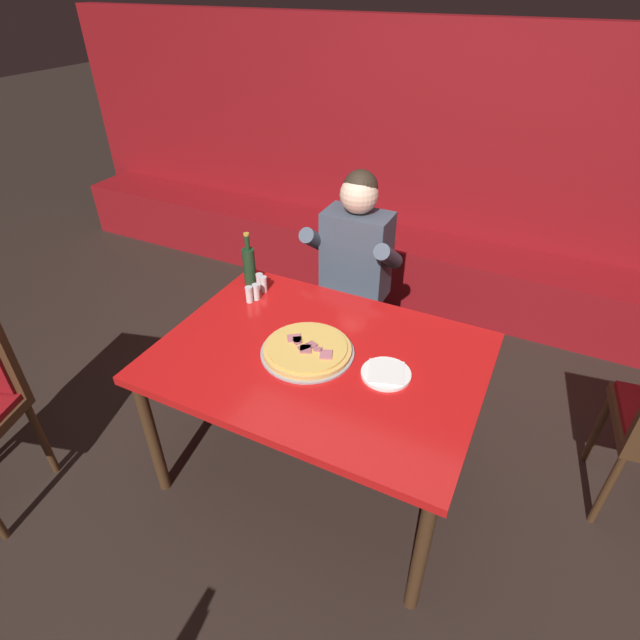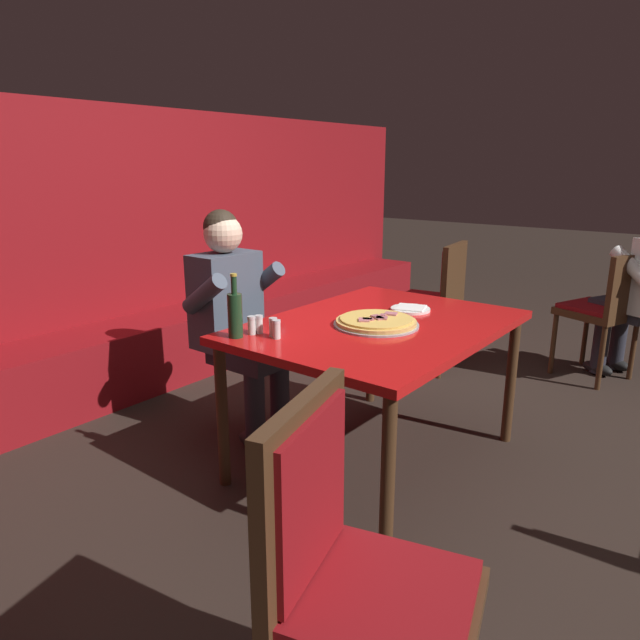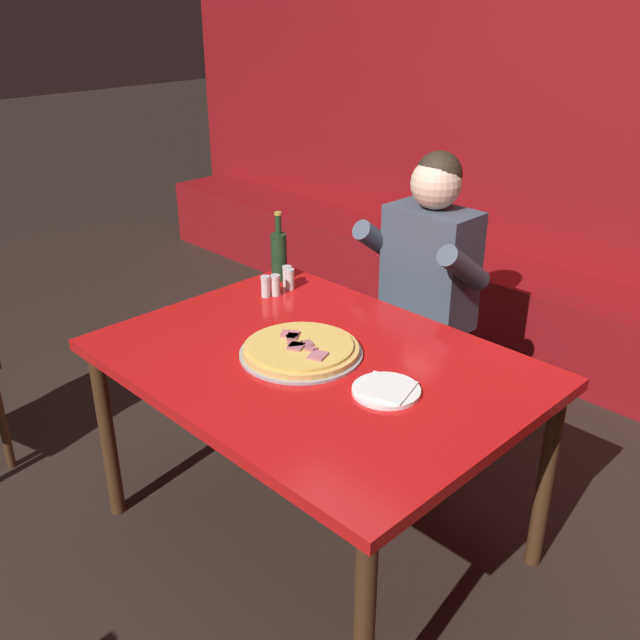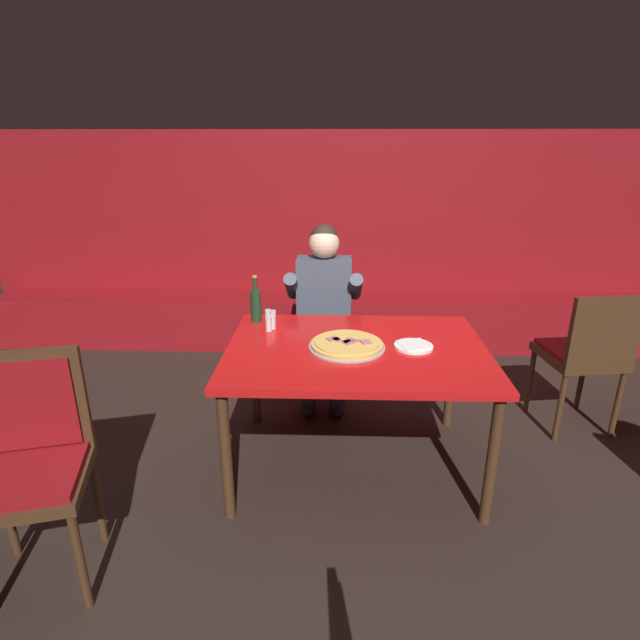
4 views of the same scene
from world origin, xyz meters
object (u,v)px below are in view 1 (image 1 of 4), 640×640
at_px(main_dining_table, 320,366).
at_px(shaker_oregano, 256,293).
at_px(pizza, 307,350).
at_px(plate_white_paper, 386,373).
at_px(beer_bottle, 249,265).
at_px(shaker_red_pepper_flakes, 260,282).
at_px(shaker_parmesan, 249,295).
at_px(shaker_black_pepper, 264,285).
at_px(diner_seated_blue_shirt, 350,273).

bearing_deg(main_dining_table, shaker_oregano, 152.14).
xyz_separation_m(pizza, shaker_oregano, (-0.44, 0.27, 0.02)).
distance_m(plate_white_paper, shaker_oregano, 0.84).
distance_m(pizza, beer_bottle, 0.69).
relative_size(main_dining_table, shaker_red_pepper_flakes, 16.37).
xyz_separation_m(main_dining_table, shaker_parmesan, (-0.51, 0.22, 0.11)).
bearing_deg(shaker_red_pepper_flakes, shaker_oregano, -68.07).
height_order(shaker_black_pepper, shaker_red_pepper_flakes, same).
distance_m(beer_bottle, shaker_parmesan, 0.20).
bearing_deg(pizza, main_dining_table, 15.14).
height_order(main_dining_table, shaker_red_pepper_flakes, shaker_red_pepper_flakes).
distance_m(shaker_red_pepper_flakes, diner_seated_blue_shirt, 0.56).
xyz_separation_m(plate_white_paper, beer_bottle, (-0.91, 0.38, 0.10)).
distance_m(shaker_black_pepper, shaker_oregano, 0.08).
relative_size(plate_white_paper, shaker_red_pepper_flakes, 2.44).
relative_size(main_dining_table, plate_white_paper, 6.70).
height_order(beer_bottle, shaker_red_pepper_flakes, beer_bottle).
xyz_separation_m(shaker_black_pepper, diner_seated_blue_shirt, (0.30, 0.46, -0.09)).
xyz_separation_m(beer_bottle, shaker_red_pepper_flakes, (0.08, -0.03, -0.07)).
relative_size(beer_bottle, shaker_red_pepper_flakes, 3.40).
distance_m(pizza, diner_seated_blue_shirt, 0.83).
bearing_deg(shaker_parmesan, beer_bottle, 121.43).
bearing_deg(main_dining_table, plate_white_paper, 0.50).
bearing_deg(plate_white_paper, diner_seated_blue_shirt, 122.59).
xyz_separation_m(shaker_red_pepper_flakes, shaker_oregano, (0.04, -0.10, 0.00)).
xyz_separation_m(pizza, diner_seated_blue_shirt, (-0.15, 0.81, -0.07)).
xyz_separation_m(plate_white_paper, shaker_black_pepper, (-0.80, 0.34, 0.03)).
relative_size(shaker_parmesan, diner_seated_blue_shirt, 0.07).
height_order(shaker_oregano, shaker_parmesan, same).
xyz_separation_m(main_dining_table, shaker_oregano, (-0.49, 0.26, 0.11)).
relative_size(beer_bottle, diner_seated_blue_shirt, 0.23).
bearing_deg(shaker_black_pepper, plate_white_paper, -22.84).
xyz_separation_m(pizza, plate_white_paper, (0.36, 0.02, -0.01)).
relative_size(shaker_red_pepper_flakes, shaker_parmesan, 1.00).
height_order(plate_white_paper, shaker_oregano, shaker_oregano).
bearing_deg(shaker_oregano, plate_white_paper, -17.80).
distance_m(shaker_red_pepper_flakes, shaker_oregano, 0.10).
bearing_deg(main_dining_table, pizza, -164.86).
relative_size(main_dining_table, beer_bottle, 4.82).
distance_m(shaker_parmesan, diner_seated_blue_shirt, 0.66).
relative_size(pizza, shaker_red_pepper_flakes, 4.82).
height_order(plate_white_paper, shaker_parmesan, shaker_parmesan).
relative_size(main_dining_table, shaker_black_pepper, 16.37).
height_order(plate_white_paper, shaker_black_pepper, shaker_black_pepper).
height_order(pizza, shaker_black_pepper, shaker_black_pepper).
bearing_deg(shaker_red_pepper_flakes, plate_white_paper, -22.90).
bearing_deg(pizza, shaker_black_pepper, 141.24).
distance_m(shaker_black_pepper, diner_seated_blue_shirt, 0.55).
xyz_separation_m(shaker_black_pepper, shaker_red_pepper_flakes, (-0.03, 0.01, 0.00)).
relative_size(plate_white_paper, beer_bottle, 0.72).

